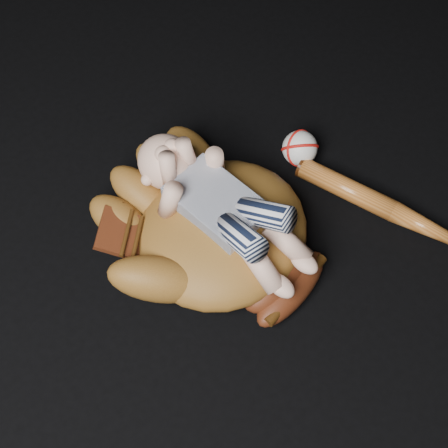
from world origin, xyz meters
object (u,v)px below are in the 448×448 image
object	(u,v)px
newborn_baby	(229,210)
baseball	(300,148)
baseball_glove	(222,227)
baseball_bat	(406,217)

from	to	relation	value
newborn_baby	baseball	bearing A→B (deg)	8.63
baseball_glove	baseball_bat	size ratio (longest dim) A/B	1.02
baseball	baseball_glove	bearing A→B (deg)	-166.23
baseball_bat	baseball	bearing A→B (deg)	102.25
baseball_bat	baseball_glove	bearing A→B (deg)	149.34
baseball_glove	newborn_baby	world-z (taller)	newborn_baby
baseball_glove	newborn_baby	xyz separation A→B (m)	(0.01, -0.01, 0.05)
baseball_glove	baseball	bearing A→B (deg)	2.25
baseball_glove	baseball_bat	xyz separation A→B (m)	(0.29, -0.17, -0.05)
baseball_glove	baseball_bat	world-z (taller)	baseball_glove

